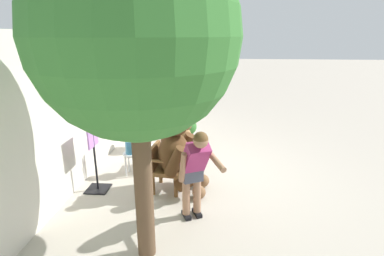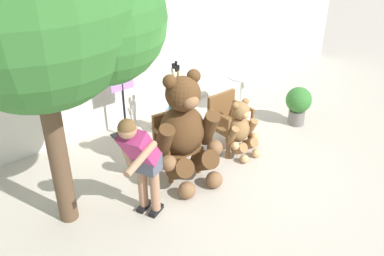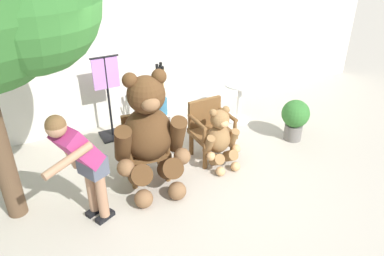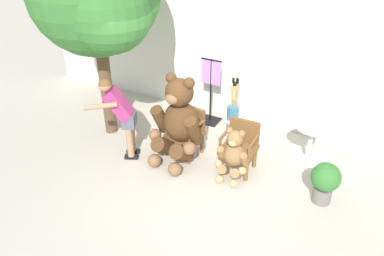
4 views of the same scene
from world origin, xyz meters
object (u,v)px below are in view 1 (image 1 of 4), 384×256
Objects in this scene: wooden_chair_right at (172,146)px; person_visitor at (195,167)px; round_side_table at (149,131)px; clothing_display_stand at (94,153)px; teddy_bear_small at (186,147)px; teddy_bear_large at (178,151)px; brush_bucket at (131,144)px; white_stool at (132,158)px; potted_plant at (188,129)px; wooden_chair_left at (164,166)px; patio_tree at (143,41)px.

person_visitor is (-1.95, -0.63, 0.44)m from wooden_chair_right.
round_side_table is 0.53× the size of clothing_display_stand.
wooden_chair_right is 1.69m from clothing_display_stand.
teddy_bear_small is (0.00, -0.29, -0.02)m from wooden_chair_right.
person_visitor is (-1.95, -0.33, 0.46)m from teddy_bear_small.
round_side_table is (2.03, 1.00, -0.33)m from teddy_bear_large.
white_stool is at bearing 172.52° from brush_bucket.
potted_plant is (1.43, 0.09, -0.05)m from teddy_bear_small.
teddy_bear_large reaches higher than wooden_chair_left.
patio_tree is (-1.58, 0.15, 1.89)m from teddy_bear_large.
potted_plant reaches higher than white_stool.
teddy_bear_large is at bearing -85.92° from clothing_display_stand.
teddy_bear_large is 2.34× the size of potted_plant.
person_visitor reaches higher than clothing_display_stand.
white_stool is (0.56, 0.77, -0.11)m from wooden_chair_left.
white_stool is at bearing 178.79° from round_side_table.
wooden_chair_right is 1.87× the size of white_stool.
teddy_bear_small is 1.44m from potted_plant.
wooden_chair_left is at bearing 86.31° from teddy_bear_large.
clothing_display_stand is at bearing 146.00° from brush_bucket.
wooden_chair_right is 1.26× the size of potted_plant.
brush_bucket is at bearing 152.95° from potted_plant.
brush_bucket reaches higher than teddy_bear_small.
person_visitor reaches higher than potted_plant.
patio_tree is (-2.16, -0.88, 2.01)m from brush_bucket.
wooden_chair_left is 1.19× the size of round_side_table.
round_side_table is at bearing 26.26° from teddy_bear_large.
brush_bucket reaches higher than potted_plant.
round_side_table is at bearing 45.81° from teddy_bear_small.
teddy_bear_large reaches higher than potted_plant.
wooden_chair_right is 2.09m from person_visitor.
potted_plant is at bearing 3.62° from teddy_bear_small.
person_visitor is at bearing -136.96° from white_stool.
brush_bucket is at bearing 53.81° from wooden_chair_left.
teddy_bear_large reaches higher than person_visitor.
wooden_chair_left is 2.72m from patio_tree.
white_stool is 1.46m from round_side_table.
clothing_display_stand is at bearing 151.01° from potted_plant.
teddy_bear_large reaches higher than round_side_table.
teddy_bear_large is 1.76× the size of teddy_bear_small.
person_visitor is at bearing -172.84° from potted_plant.
wooden_chair_right reaches higher than round_side_table.
clothing_display_stand is at bearing 145.89° from white_stool.
wooden_chair_left reaches higher than potted_plant.
wooden_chair_left is at bearing -125.99° from white_stool.
person_visitor is at bearing -162.20° from wooden_chair_right.
teddy_bear_large is at bearing -153.74° from round_side_table.
person_visitor is 3.26× the size of white_stool.
wooden_chair_right is 3.42m from patio_tree.
teddy_bear_small is at bearing -15.93° from wooden_chair_left.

